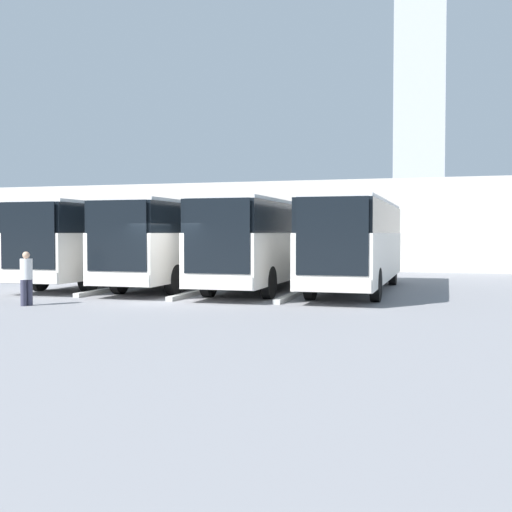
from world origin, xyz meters
TOP-DOWN VIEW (x-y plane):
  - ground_plane at (0.00, 0.00)m, footprint 600.00×600.00m
  - bus_0 at (-5.26, -5.10)m, footprint 2.48×11.18m
  - curb_divider_0 at (-3.51, -3.45)m, footprint 0.27×6.98m
  - bus_1 at (-1.75, -4.95)m, footprint 2.48×11.18m
  - curb_divider_1 at (-0.00, -3.30)m, footprint 0.27×6.98m
  - bus_2 at (1.75, -5.14)m, footprint 2.48×11.18m
  - curb_divider_2 at (3.51, -3.49)m, footprint 0.27×6.98m
  - bus_3 at (5.26, -5.35)m, footprint 2.48×11.18m
  - pedestrian at (3.63, 2.47)m, footprint 0.48×0.48m
  - station_building at (0.00, -24.23)m, footprint 42.51×15.74m
  - office_tower at (0.27, -192.09)m, footprint 15.54×15.54m

SIDE VIEW (x-z plane):
  - ground_plane at x=0.00m, z-range 0.00..0.00m
  - curb_divider_0 at x=-3.51m, z-range 0.00..0.15m
  - curb_divider_1 at x=0.00m, z-range 0.00..0.15m
  - curb_divider_2 at x=3.51m, z-range 0.00..0.15m
  - pedestrian at x=3.63m, z-range 0.06..1.70m
  - bus_0 at x=-5.26m, z-range 0.19..3.56m
  - bus_1 at x=-1.75m, z-range 0.19..3.56m
  - bus_2 at x=1.75m, z-range 0.19..3.56m
  - bus_3 at x=5.26m, z-range 0.19..3.56m
  - station_building at x=0.00m, z-range 0.03..5.29m
  - office_tower at x=0.27m, z-range -0.60..78.06m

